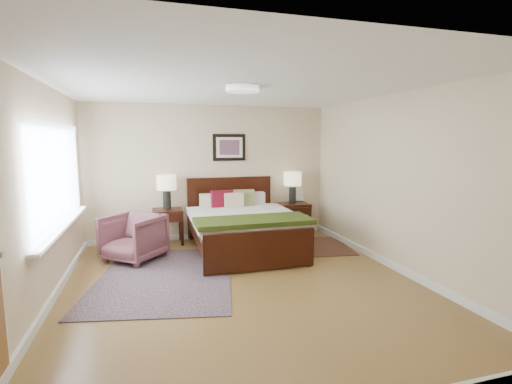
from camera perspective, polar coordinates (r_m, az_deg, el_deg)
floor at (r=4.92m, az=-1.94°, el=-14.07°), size 5.00×5.00×0.00m
back_wall at (r=7.05m, az=-6.94°, el=2.99°), size 4.50×0.04×2.50m
front_wall at (r=2.30m, az=13.34°, el=-7.13°), size 4.50×0.04×2.50m
left_wall at (r=4.62m, az=-30.22°, el=-0.54°), size 0.04×5.00×2.50m
right_wall at (r=5.59m, az=20.99°, el=1.29°), size 0.04×5.00×2.50m
ceiling at (r=4.62m, az=-2.08°, el=16.09°), size 4.50×5.00×0.02m
window at (r=5.27m, az=-27.91°, el=1.91°), size 0.11×2.72×1.32m
ceil_fixture at (r=4.61m, az=-2.08°, el=15.66°), size 0.44×0.44×0.08m
bed at (r=6.21m, az=-2.11°, el=-4.37°), size 1.74×2.11×1.14m
wall_art at (r=7.06m, az=-4.13°, el=6.86°), size 0.62×0.05×0.50m
nightstand_left at (r=6.82m, az=-13.44°, el=-3.65°), size 0.53×0.48×0.63m
nightstand_right at (r=7.35m, az=5.63°, el=-3.66°), size 0.63×0.47×0.63m
lamp_left at (r=6.75m, az=-13.60°, el=1.00°), size 0.34×0.34×0.61m
lamp_right at (r=7.26m, az=5.66°, el=1.61°), size 0.34×0.34×0.61m
armchair at (r=6.07m, az=-18.32°, el=-6.68°), size 1.09×1.09×0.72m
rug_persian at (r=5.33m, az=-13.73°, el=-12.48°), size 2.22×2.79×0.01m
rug_navy at (r=6.70m, az=10.48°, el=-8.17°), size 0.95×1.28×0.01m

